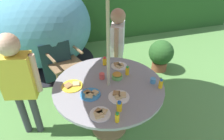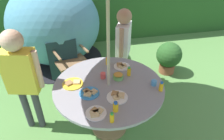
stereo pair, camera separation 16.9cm
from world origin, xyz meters
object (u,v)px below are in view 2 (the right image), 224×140
object	(u,v)px
plate_far_right	(89,93)
juice_bottle_mid_right	(116,107)
child_in_white_shirt	(123,40)
juice_bottle_center_front	(108,61)
potted_plant	(169,56)
snack_bowl	(118,76)
juice_bottle_center_back	(112,118)
garden_table	(109,93)
plate_front_edge	(117,97)
juice_bottle_far_left	(161,87)
plate_near_left	(96,113)
dome_tent	(55,24)
juice_bottle_mid_left	(129,71)
cup_near	(103,75)
wooden_chair	(68,54)
plate_back_edge	(73,83)
child_in_yellow_shirt	(21,71)
cup_far	(154,83)
plate_near_right	(122,66)

from	to	relation	value
plate_far_right	juice_bottle_mid_right	xyz separation A→B (m)	(0.23, -0.32, 0.04)
child_in_white_shirt	juice_bottle_center_front	bearing A→B (deg)	-11.24
potted_plant	child_in_white_shirt	bearing A→B (deg)	-169.45
snack_bowl	juice_bottle_center_back	bearing A→B (deg)	-108.45
garden_table	snack_bowl	size ratio (longest dim) A/B	10.07
potted_plant	plate_front_edge	distance (m)	1.97
juice_bottle_far_left	plate_near_left	bearing A→B (deg)	-165.34
dome_tent	potted_plant	world-z (taller)	dome_tent
child_in_white_shirt	juice_bottle_mid_left	xyz separation A→B (m)	(-0.14, -0.81, -0.06)
cup_near	child_in_white_shirt	bearing A→B (deg)	59.23
wooden_chair	juice_bottle_center_front	size ratio (longest dim) A/B	8.19
plate_back_edge	plate_near_left	xyz separation A→B (m)	(0.21, -0.54, 0.00)
plate_front_edge	child_in_white_shirt	bearing A→B (deg)	72.15
snack_bowl	juice_bottle_center_back	distance (m)	0.71
child_in_white_shirt	juice_bottle_center_back	distance (m)	1.61
child_in_yellow_shirt	juice_bottle_mid_right	bearing A→B (deg)	-20.95
juice_bottle_center_front	juice_bottle_mid_right	size ratio (longest dim) A/B	1.02
juice_bottle_center_front	cup_far	size ratio (longest dim) A/B	1.78
garden_table	child_in_white_shirt	size ratio (longest dim) A/B	0.97
juice_bottle_center_back	juice_bottle_center_front	bearing A→B (deg)	81.04
plate_near_left	potted_plant	bearing A→B (deg)	44.25
child_in_white_shirt	child_in_yellow_shirt	bearing A→B (deg)	-39.75
juice_bottle_mid_left	juice_bottle_mid_right	distance (m)	0.66
plate_near_right	plate_far_right	xyz separation A→B (m)	(-0.50, -0.47, -0.00)
dome_tent	cup_far	size ratio (longest dim) A/B	30.77
juice_bottle_center_back	juice_bottle_mid_right	distance (m)	0.15
juice_bottle_mid_left	cup_near	world-z (taller)	juice_bottle_mid_left
plate_front_edge	plate_near_left	xyz separation A→B (m)	(-0.27, -0.19, 0.00)
juice_bottle_mid_left	cup_near	bearing A→B (deg)	177.86
child_in_white_shirt	juice_bottle_center_back	world-z (taller)	child_in_white_shirt
plate_near_right	plate_near_left	distance (m)	0.93
plate_far_right	juice_bottle_mid_left	distance (m)	0.60
juice_bottle_mid_left	juice_bottle_center_front	bearing A→B (deg)	123.83
plate_far_right	cup_near	bearing A→B (deg)	52.50
garden_table	juice_bottle_center_front	bearing A→B (deg)	80.23
juice_bottle_mid_left	potted_plant	bearing A→B (deg)	42.00
juice_bottle_center_front	juice_bottle_center_back	bearing A→B (deg)	-98.96
child_in_white_shirt	plate_back_edge	xyz separation A→B (m)	(-0.86, -0.85, -0.11)
potted_plant	juice_bottle_far_left	distance (m)	1.66
plate_back_edge	juice_bottle_mid_right	world-z (taller)	juice_bottle_mid_right
plate_back_edge	juice_bottle_center_front	size ratio (longest dim) A/B	2.12
plate_front_edge	plate_back_edge	xyz separation A→B (m)	(-0.47, 0.35, -0.00)
wooden_chair	juice_bottle_center_front	world-z (taller)	wooden_chair
child_in_yellow_shirt	cup_far	world-z (taller)	child_in_yellow_shirt
potted_plant	juice_bottle_mid_right	distance (m)	2.16
snack_bowl	plate_near_right	xyz separation A→B (m)	(0.11, 0.25, -0.02)
garden_table	juice_bottle_far_left	bearing A→B (deg)	-22.44
plate_near_right	juice_bottle_mid_left	size ratio (longest dim) A/B	1.79
plate_near_left	plate_far_right	distance (m)	0.32
juice_bottle_mid_left	cup_far	distance (m)	0.35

